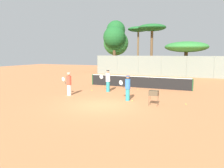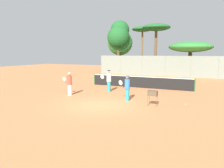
# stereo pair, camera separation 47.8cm
# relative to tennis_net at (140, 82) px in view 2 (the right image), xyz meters

# --- Properties ---
(ground_plane) EXTENTS (80.00, 80.00, 0.00)m
(ground_plane) POSITION_rel_tennis_net_xyz_m (0.00, -7.74, -0.56)
(ground_plane) COLOR #D37F4C
(tennis_net) EXTENTS (9.75, 0.10, 1.07)m
(tennis_net) POSITION_rel_tennis_net_xyz_m (0.00, 0.00, 0.00)
(tennis_net) COLOR #26592D
(tennis_net) RESTS_ON ground_plane
(back_fence) EXTENTS (20.11, 0.08, 2.83)m
(back_fence) POSITION_rel_tennis_net_xyz_m (0.00, 11.18, 0.86)
(back_fence) COLOR gray
(back_fence) RESTS_ON ground_plane
(tree_0) EXTENTS (4.44, 4.44, 7.82)m
(tree_0) POSITION_rel_tennis_net_xyz_m (-2.60, 15.96, 6.51)
(tree_0) COLOR brown
(tree_0) RESTS_ON ground_plane
(tree_1) EXTENTS (4.39, 4.39, 7.19)m
(tree_1) POSITION_rel_tennis_net_xyz_m (-9.21, 16.77, 4.43)
(tree_1) COLOR brown
(tree_1) RESTS_ON ground_plane
(tree_2) EXTENTS (5.88, 5.88, 4.80)m
(tree_2) POSITION_rel_tennis_net_xyz_m (3.05, 12.69, 3.46)
(tree_2) COLOR brown
(tree_2) RESTS_ON ground_plane
(tree_3) EXTENTS (3.24, 3.24, 8.79)m
(tree_3) POSITION_rel_tennis_net_xyz_m (-9.03, 16.26, 6.48)
(tree_3) COLOR brown
(tree_3) RESTS_ON ground_plane
(tree_4) EXTENTS (3.79, 3.79, 7.76)m
(tree_4) POSITION_rel_tennis_net_xyz_m (-8.89, 15.30, 5.23)
(tree_4) COLOR brown
(tree_4) RESTS_ON ground_plane
(tree_5) EXTENTS (3.54, 3.54, 7.66)m
(tree_5) POSITION_rel_tennis_net_xyz_m (-5.19, 16.96, 6.46)
(tree_5) COLOR brown
(tree_5) RESTS_ON ground_plane
(player_white_outfit) EXTENTS (0.92, 0.36, 1.74)m
(player_white_outfit) POSITION_rel_tennis_net_xyz_m (-3.68, -5.79, 0.34)
(player_white_outfit) COLOR white
(player_white_outfit) RESTS_ON ground_plane
(player_red_cap) EXTENTS (0.90, 0.35, 1.69)m
(player_red_cap) POSITION_rel_tennis_net_xyz_m (1.02, -5.75, 0.32)
(player_red_cap) COLOR teal
(player_red_cap) RESTS_ON ground_plane
(player_yellow_shirt) EXTENTS (0.85, 0.56, 1.80)m
(player_yellow_shirt) POSITION_rel_tennis_net_xyz_m (-1.65, -3.13, 0.37)
(player_yellow_shirt) COLOR teal
(player_yellow_shirt) RESTS_ON ground_plane
(ball_cart) EXTENTS (0.56, 0.41, 0.94)m
(ball_cart) POSITION_rel_tennis_net_xyz_m (2.96, -6.48, 0.15)
(ball_cart) COLOR brown
(ball_cart) RESTS_ON ground_plane
(tennis_ball_0) EXTENTS (0.07, 0.07, 0.07)m
(tennis_ball_0) POSITION_rel_tennis_net_xyz_m (0.32, -1.03, -0.53)
(tennis_ball_0) COLOR #D1E54C
(tennis_ball_0) RESTS_ON ground_plane
(tennis_ball_1) EXTENTS (0.07, 0.07, 0.07)m
(tennis_ball_1) POSITION_rel_tennis_net_xyz_m (4.77, -5.40, -0.53)
(tennis_ball_1) COLOR #D1E54C
(tennis_ball_1) RESTS_ON ground_plane
(tennis_ball_2) EXTENTS (0.07, 0.07, 0.07)m
(tennis_ball_2) POSITION_rel_tennis_net_xyz_m (-3.30, -0.50, -0.53)
(tennis_ball_2) COLOR #D1E54C
(tennis_ball_2) RESTS_ON ground_plane
(tennis_ball_3) EXTENTS (0.07, 0.07, 0.07)m
(tennis_ball_3) POSITION_rel_tennis_net_xyz_m (1.38, -5.83, -0.53)
(tennis_ball_3) COLOR #D1E54C
(tennis_ball_3) RESTS_ON ground_plane
(tennis_ball_4) EXTENTS (0.07, 0.07, 0.07)m
(tennis_ball_4) POSITION_rel_tennis_net_xyz_m (-3.14, -3.17, -0.53)
(tennis_ball_4) COLOR #D1E54C
(tennis_ball_4) RESTS_ON ground_plane
(parked_car) EXTENTS (4.20, 1.70, 1.60)m
(parked_car) POSITION_rel_tennis_net_xyz_m (-4.39, 15.29, 0.10)
(parked_car) COLOR white
(parked_car) RESTS_ON ground_plane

